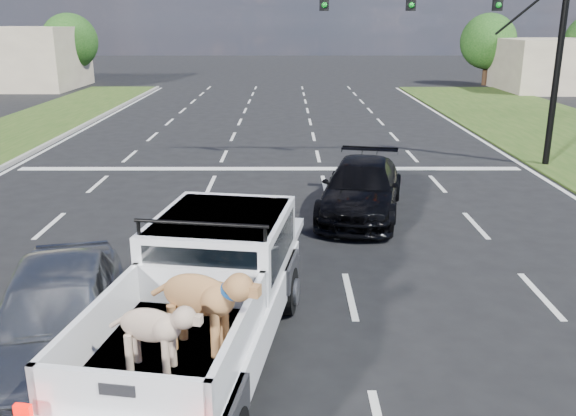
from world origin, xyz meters
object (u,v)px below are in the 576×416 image
Objects in this scene: pickup_truck at (204,298)px; silver_sedan at (58,316)px; traffic_signal at (489,24)px; black_coupe at (362,188)px.

pickup_truck is 2.11m from silver_sedan.
black_coupe is at bearing -130.15° from traffic_signal.
pickup_truck is 1.32× the size of silver_sedan.
traffic_signal is 1.92× the size of black_coupe.
black_coupe is (3.12, 7.15, -0.32)m from pickup_truck.
traffic_signal is 8.30m from black_coupe.
traffic_signal is 1.52× the size of pickup_truck.
silver_sedan is 8.94m from black_coupe.
traffic_signal is 16.65m from silver_sedan.
black_coupe is at bearing 75.50° from pickup_truck.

